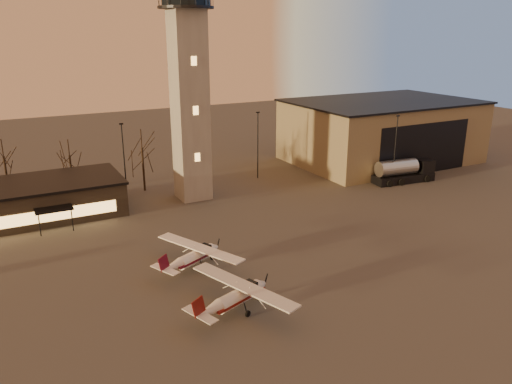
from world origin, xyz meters
TOP-DOWN VIEW (x-y plane):
  - ground at (0.00, 0.00)m, footprint 220.00×220.00m
  - control_tower at (0.00, 30.00)m, footprint 6.80×6.80m
  - hangar at (36.00, 33.98)m, footprint 30.60×20.60m
  - terminal at (-21.99, 31.98)m, footprint 25.40×12.20m
  - light_poles at (0.50, 31.00)m, footprint 58.50×12.25m
  - tree_row at (-13.70, 39.16)m, footprint 37.20×9.20m
  - cessna_front at (-6.99, 1.43)m, footprint 8.63×10.55m
  - cessna_rear at (-7.26, 10.13)m, footprint 8.18×9.82m
  - fuel_truck at (30.14, 22.08)m, footprint 9.70×3.98m

SIDE VIEW (x-z plane):
  - ground at x=0.00m, z-range 0.00..0.00m
  - cessna_rear at x=-7.26m, z-range -0.44..2.37m
  - cessna_front at x=-6.99m, z-range -0.47..2.49m
  - fuel_truck at x=30.14m, z-range -0.37..3.14m
  - terminal at x=-21.99m, z-range 0.01..4.31m
  - hangar at x=36.00m, z-range 0.00..10.30m
  - light_poles at x=0.50m, z-range 0.34..10.48m
  - tree_row at x=-13.70m, z-range 1.54..10.34m
  - control_tower at x=0.00m, z-range 0.03..32.63m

